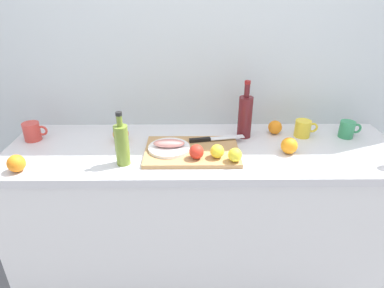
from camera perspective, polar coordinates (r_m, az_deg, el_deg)
The scene contains 19 objects.
ground_plane at distance 2.23m, azimuth 1.55°, elevation -21.59°, with size 12.00×12.00×0.00m, color slate.
back_wall at distance 1.86m, azimuth 1.69°, elevation 13.71°, with size 3.20×0.05×2.50m, color silver.
kitchen_counter at distance 1.92m, azimuth 1.71°, elevation -12.61°, with size 2.00×0.60×0.90m.
cutting_board at distance 1.62m, azimuth 0.00°, elevation -1.27°, with size 0.46×0.31×0.02m, color tan.
white_plate at distance 1.61m, azimuth -3.98°, elevation -0.67°, with size 0.20×0.20×0.01m, color white.
fish_fillet at distance 1.60m, azimuth -4.00°, elevation 0.14°, with size 0.15×0.07×0.04m, color tan.
chef_knife at distance 1.70m, azimuth 3.13°, elevation 0.86°, with size 0.29×0.08×0.02m.
lemon_0 at distance 1.53m, azimuth 4.37°, elevation -1.27°, with size 0.06×0.06×0.06m, color yellow.
lemon_1 at distance 1.51m, azimuth 7.45°, elevation -1.90°, with size 0.06×0.06×0.06m, color yellow.
tomato_0 at distance 1.52m, azimuth 0.77°, elevation -1.35°, with size 0.07×0.07×0.07m, color red.
olive_oil_bottle at distance 1.52m, azimuth -12.05°, elevation 0.02°, with size 0.06×0.06×0.26m.
wine_bottle at distance 1.77m, azimuth 9.17°, elevation 4.84°, with size 0.07×0.07×0.31m.
coffee_mug_0 at distance 1.95m, azimuth 25.30°, elevation 2.32°, with size 0.12×0.08×0.09m.
coffee_mug_1 at distance 1.93m, azimuth -25.91°, elevation 1.97°, with size 0.13×0.09×0.10m.
coffee_mug_2 at distance 1.87m, azimuth 18.69°, elevation 2.57°, with size 0.12×0.08×0.09m.
orange_0 at distance 1.67m, azimuth 16.48°, elevation -0.27°, with size 0.08×0.08×0.08m, color orange.
orange_1 at distance 1.87m, azimuth 14.18°, elevation 2.83°, with size 0.07×0.07×0.07m, color orange.
orange_2 at distance 1.76m, azimuth -12.24°, elevation 1.70°, with size 0.08×0.08×0.08m, color orange.
orange_3 at distance 1.65m, azimuth -28.14°, elevation -2.98°, with size 0.08×0.08×0.08m, color orange.
Camera 1 is at (-0.07, -1.49, 1.67)m, focal length 30.80 mm.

